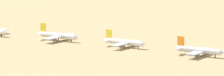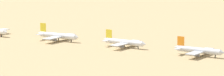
# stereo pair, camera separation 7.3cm
# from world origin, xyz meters

# --- Properties ---
(ground) EXTENTS (4000.00, 4000.00, 0.00)m
(ground) POSITION_xyz_m (0.00, 0.00, 0.00)
(ground) COLOR tan
(parked_jet_yellow_3) EXTENTS (35.68, 29.90, 11.81)m
(parked_jet_yellow_3) POSITION_xyz_m (-53.42, 7.24, 3.87)
(parked_jet_yellow_3) COLOR silver
(parked_jet_yellow_3) RESTS_ON ground
(parked_jet_yellow_4) EXTENTS (33.16, 27.75, 10.98)m
(parked_jet_yellow_4) POSITION_xyz_m (-0.23, 9.37, 3.60)
(parked_jet_yellow_4) COLOR silver
(parked_jet_yellow_4) RESTS_ON ground
(parked_jet_orange_5) EXTENTS (33.19, 27.76, 11.00)m
(parked_jet_orange_5) POSITION_xyz_m (53.51, 7.31, 3.60)
(parked_jet_orange_5) COLOR silver
(parked_jet_orange_5) RESTS_ON ground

